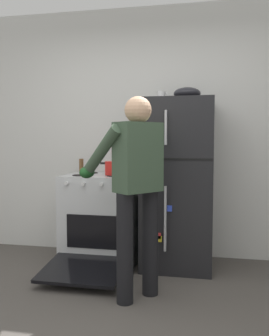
% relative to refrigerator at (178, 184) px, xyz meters
% --- Properties ---
extents(kitchen_wall_back, '(6.00, 0.10, 2.70)m').
position_rel_refrigerator_xyz_m(kitchen_wall_back, '(-0.36, 0.38, 0.52)').
color(kitchen_wall_back, silver).
rests_on(kitchen_wall_back, ground).
extents(refrigerator, '(0.68, 0.72, 1.66)m').
position_rel_refrigerator_xyz_m(refrigerator, '(0.00, 0.00, 0.00)').
color(refrigerator, black).
rests_on(refrigerator, ground).
extents(stove_range, '(0.76, 1.22, 0.91)m').
position_rel_refrigerator_xyz_m(stove_range, '(-0.79, -0.02, -0.39)').
color(stove_range, silver).
rests_on(stove_range, ground).
extents(person_cook, '(0.71, 0.73, 1.60)m').
position_rel_refrigerator_xyz_m(person_cook, '(-0.27, -0.83, 0.13)').
color(person_cook, black).
rests_on(person_cook, ground).
extents(red_pot, '(0.32, 0.22, 0.14)m').
position_rel_refrigerator_xyz_m(red_pot, '(-0.63, -0.05, 0.15)').
color(red_pot, red).
rests_on(red_pot, stove_range).
extents(coffee_mug, '(0.11, 0.08, 0.10)m').
position_rel_refrigerator_xyz_m(coffee_mug, '(-0.18, 0.05, 0.88)').
color(coffee_mug, silver).
rests_on(coffee_mug, refrigerator).
extents(pepper_mill, '(0.05, 0.05, 0.15)m').
position_rel_refrigerator_xyz_m(pepper_mill, '(-1.09, 0.20, 0.16)').
color(pepper_mill, brown).
rests_on(pepper_mill, stove_range).
extents(mixing_bowl, '(0.26, 0.26, 0.12)m').
position_rel_refrigerator_xyz_m(mixing_bowl, '(0.08, 0.00, 0.89)').
color(mixing_bowl, black).
rests_on(mixing_bowl, refrigerator).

